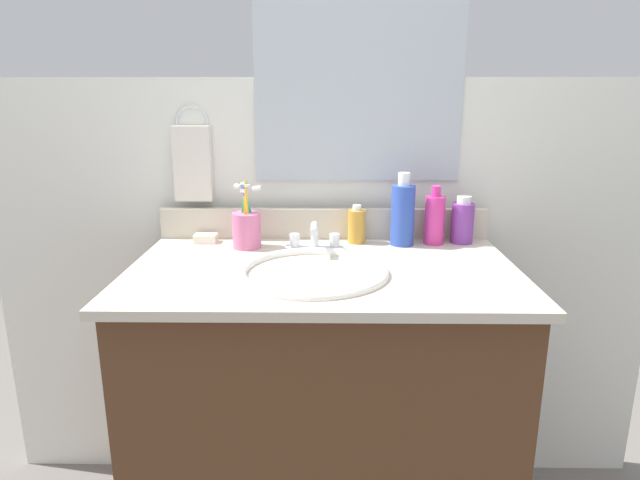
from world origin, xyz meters
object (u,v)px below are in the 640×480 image
object	(u,v)px
faucet	(315,241)
bottle_soap_pink	(435,219)
bottle_shampoo_blue	(403,214)
bottle_cream_purple	(463,222)
bottle_oil_amber	(357,226)
hand_towel	(193,164)
soap_bar	(205,238)
cup_pink	(247,228)

from	to	relation	value
faucet	bottle_soap_pink	world-z (taller)	bottle_soap_pink
bottle_shampoo_blue	bottle_soap_pink	size ratio (longest dim) A/B	1.23
bottle_cream_purple	bottle_oil_amber	xyz separation A→B (m)	(-0.31, -0.00, -0.01)
hand_towel	bottle_oil_amber	size ratio (longest dim) A/B	1.98
faucet	bottle_oil_amber	distance (m)	0.15
faucet	soap_bar	world-z (taller)	faucet
faucet	bottle_soap_pink	bearing A→B (deg)	13.80
soap_bar	bottle_cream_purple	bearing A→B (deg)	0.56
bottle_shampoo_blue	bottle_cream_purple	bearing A→B (deg)	7.91
hand_towel	soap_bar	xyz separation A→B (m)	(0.04, -0.08, -0.21)
bottle_cream_purple	bottle_oil_amber	size ratio (longest dim) A/B	1.24
bottle_cream_purple	bottle_shampoo_blue	distance (m)	0.18
bottle_soap_pink	bottle_cream_purple	bearing A→B (deg)	8.51
soap_bar	cup_pink	bearing A→B (deg)	-22.12
hand_towel	bottle_soap_pink	size ratio (longest dim) A/B	1.30
faucet	cup_pink	distance (m)	0.20
bottle_shampoo_blue	bottle_soap_pink	xyz separation A→B (m)	(0.09, 0.01, -0.02)
faucet	bottle_shampoo_blue	bearing A→B (deg)	16.13
soap_bar	bottle_oil_amber	bearing A→B (deg)	0.69
faucet	bottle_shampoo_blue	size ratio (longest dim) A/B	0.77
bottle_cream_purple	faucet	bearing A→B (deg)	-167.22
faucet	bottle_soap_pink	xyz separation A→B (m)	(0.34, 0.08, 0.05)
bottle_cream_purple	soap_bar	xyz separation A→B (m)	(-0.75, -0.01, -0.05)
bottle_oil_amber	bottle_soap_pink	bearing A→B (deg)	-2.71
faucet	bottle_shampoo_blue	xyz separation A→B (m)	(0.25, 0.07, 0.06)
bottle_shampoo_blue	cup_pink	distance (m)	0.44
bottle_soap_pink	bottle_shampoo_blue	bearing A→B (deg)	-172.64
hand_towel	bottle_shampoo_blue	world-z (taller)	hand_towel
faucet	bottle_cream_purple	size ratio (longest dim) A/B	1.16
faucet	bottle_cream_purple	xyz separation A→B (m)	(0.43, 0.10, 0.03)
bottle_soap_pink	soap_bar	size ratio (longest dim) A/B	2.64
faucet	bottle_soap_pink	distance (m)	0.36
bottle_cream_purple	cup_pink	distance (m)	0.62
hand_towel	bottle_shampoo_blue	xyz separation A→B (m)	(0.61, -0.09, -0.13)
hand_towel	bottle_oil_amber	xyz separation A→B (m)	(0.48, -0.07, -0.17)
faucet	cup_pink	world-z (taller)	cup_pink
hand_towel	bottle_soap_pink	bearing A→B (deg)	-6.53
faucet	soap_bar	size ratio (longest dim) A/B	2.50
bottle_shampoo_blue	bottle_oil_amber	bearing A→B (deg)	170.04
bottle_cream_purple	bottle_oil_amber	world-z (taller)	bottle_cream_purple
bottle_shampoo_blue	cup_pink	size ratio (longest dim) A/B	1.09
bottle_cream_purple	soap_bar	bearing A→B (deg)	-179.44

